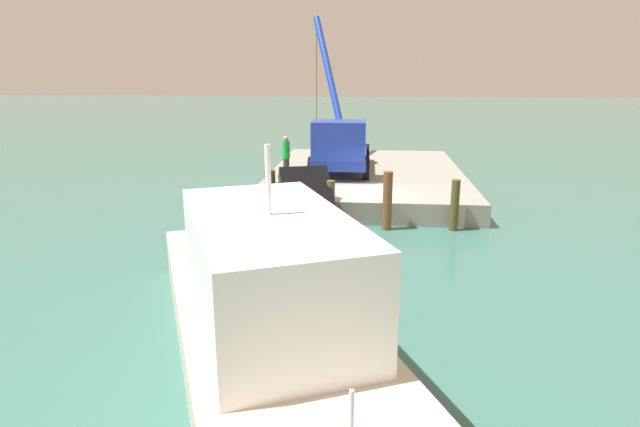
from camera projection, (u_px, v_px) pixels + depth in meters
The scene contains 10 objects.
ground at pixel (364, 215), 21.11m from camera, with size 200.00×200.00×0.00m, color #386B60.
dock at pixel (366, 179), 25.99m from camera, with size 13.41×9.13×0.87m, color gray.
crane_truck at pixel (340, 144), 24.83m from camera, with size 9.35×3.42×7.66m.
dock_worker at pixel (286, 156), 24.19m from camera, with size 0.34×0.34×1.83m.
salvaged_car at pixel (311, 218), 18.53m from camera, with size 4.08×2.91×3.39m.
moored_yacht at pixel (251, 304), 11.64m from camera, with size 13.30×8.16×5.74m.
piling_near at pixel (271, 198), 19.30m from camera, with size 0.38×0.38×2.10m, color brown.
piling_mid at pixel (331, 205), 18.92m from camera, with size 0.29×0.29×1.80m, color brown.
piling_far at pixel (387, 201), 18.90m from camera, with size 0.33×0.33×2.13m, color brown.
piling_end at pixel (455, 205), 18.84m from camera, with size 0.30×0.30×1.85m, color #4F4622.
Camera 1 is at (20.44, 0.20, 5.55)m, focal length 29.74 mm.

